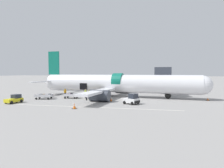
% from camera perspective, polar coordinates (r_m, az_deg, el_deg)
% --- Properties ---
extents(ground_plane, '(500.00, 500.00, 0.00)m').
position_cam_1_polar(ground_plane, '(39.47, 4.54, -4.27)').
color(ground_plane, gray).
extents(apron_marking_line, '(28.65, 3.23, 0.01)m').
position_cam_1_polar(apron_marking_line, '(30.61, -7.94, -6.51)').
color(apron_marking_line, silver).
rests_on(apron_marking_line, ground_plane).
extents(jet_bridge_stub, '(3.43, 13.30, 6.32)m').
position_cam_1_polar(jet_bridge_stub, '(48.39, 14.77, 2.62)').
color(jet_bridge_stub, '#4C4C51').
rests_on(jet_bridge_stub, ground_plane).
extents(airplane, '(37.16, 29.41, 10.15)m').
position_cam_1_polar(airplane, '(42.73, 1.22, 0.02)').
color(airplane, silver).
rests_on(airplane, ground_plane).
extents(baggage_tug_lead, '(1.90, 3.19, 1.44)m').
position_cam_1_polar(baggage_tug_lead, '(38.01, -26.10, -3.96)').
color(baggage_tug_lead, yellow).
rests_on(baggage_tug_lead, ground_plane).
extents(baggage_tug_mid, '(2.84, 2.62, 1.76)m').
position_cam_1_polar(baggage_tug_mid, '(33.07, 5.66, -4.46)').
color(baggage_tug_mid, white).
rests_on(baggage_tug_mid, ground_plane).
extents(baggage_cart_loading, '(3.84, 2.18, 1.08)m').
position_cam_1_polar(baggage_cart_loading, '(41.04, -11.55, -3.35)').
color(baggage_cart_loading, silver).
rests_on(baggage_cart_loading, ground_plane).
extents(baggage_cart_queued, '(4.31, 2.62, 1.06)m').
position_cam_1_polar(baggage_cart_queued, '(41.20, -18.74, -3.37)').
color(baggage_cart_queued, silver).
rests_on(baggage_cart_queued, ground_plane).
extents(ground_crew_loader_a, '(0.51, 0.61, 1.76)m').
position_cam_1_polar(ground_crew_loader_a, '(44.22, -13.24, -2.32)').
color(ground_crew_loader_a, '#2D2D33').
rests_on(ground_crew_loader_a, ground_plane).
extents(ground_crew_loader_b, '(0.56, 0.46, 1.62)m').
position_cam_1_polar(ground_crew_loader_b, '(41.12, -5.17, -2.77)').
color(ground_crew_loader_b, black).
rests_on(ground_crew_loader_b, ground_plane).
extents(ground_crew_driver, '(0.59, 0.59, 1.86)m').
position_cam_1_polar(ground_crew_driver, '(39.48, -6.55, -2.85)').
color(ground_crew_driver, black).
rests_on(ground_crew_driver, ground_plane).
extents(ground_crew_supervisor, '(0.59, 0.52, 1.72)m').
position_cam_1_polar(ground_crew_supervisor, '(37.74, -7.27, -3.25)').
color(ground_crew_supervisor, black).
rests_on(ground_crew_supervisor, ground_plane).
extents(ground_crew_helper, '(0.51, 0.62, 1.79)m').
position_cam_1_polar(ground_crew_helper, '(40.72, -7.56, -2.72)').
color(ground_crew_helper, '#2D2D33').
rests_on(ground_crew_helper, ground_plane).
extents(safety_cone_nose, '(0.61, 0.61, 0.59)m').
position_cam_1_polar(safety_cone_nose, '(41.18, 25.71, -3.89)').
color(safety_cone_nose, black).
rests_on(safety_cone_nose, ground_plane).
extents(safety_cone_engine_left, '(0.62, 0.62, 0.79)m').
position_cam_1_polar(safety_cone_engine_left, '(29.31, -10.69, -6.24)').
color(safety_cone_engine_left, black).
rests_on(safety_cone_engine_left, ground_plane).
extents(safety_cone_wingtip, '(0.62, 0.62, 0.75)m').
position_cam_1_polar(safety_cone_wingtip, '(36.17, -0.29, -4.39)').
color(safety_cone_wingtip, black).
rests_on(safety_cone_wingtip, ground_plane).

